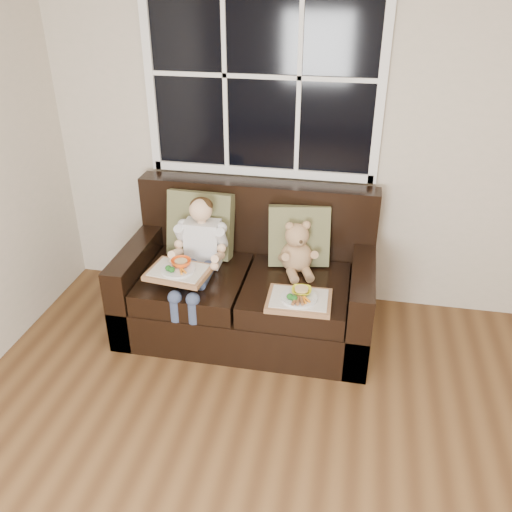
% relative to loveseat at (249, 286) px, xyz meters
% --- Properties ---
extents(room_walls, '(4.52, 5.02, 2.71)m').
position_rel_loveseat_xyz_m(room_walls, '(0.71, -2.02, 1.28)').
color(room_walls, beige).
rests_on(room_walls, ground).
extents(window_back, '(1.62, 0.04, 1.37)m').
position_rel_loveseat_xyz_m(window_back, '(0.00, 0.46, 1.34)').
color(window_back, black).
rests_on(window_back, room_walls).
extents(loveseat, '(1.70, 0.92, 0.96)m').
position_rel_loveseat_xyz_m(loveseat, '(0.00, 0.00, 0.00)').
color(loveseat, black).
rests_on(loveseat, ground).
extents(pillow_left, '(0.48, 0.24, 0.48)m').
position_rel_loveseat_xyz_m(pillow_left, '(-0.38, 0.15, 0.37)').
color(pillow_left, olive).
rests_on(pillow_left, loveseat).
extents(pillow_right, '(0.44, 0.26, 0.43)m').
position_rel_loveseat_xyz_m(pillow_right, '(0.32, 0.15, 0.35)').
color(pillow_right, olive).
rests_on(pillow_right, loveseat).
extents(child, '(0.34, 0.58, 0.78)m').
position_rel_loveseat_xyz_m(child, '(-0.31, -0.11, 0.31)').
color(child, silver).
rests_on(child, loveseat).
extents(teddy_bear, '(0.27, 0.32, 0.38)m').
position_rel_loveseat_xyz_m(teddy_bear, '(0.32, 0.04, 0.29)').
color(teddy_bear, tan).
rests_on(teddy_bear, loveseat).
extents(tray_left, '(0.42, 0.34, 0.09)m').
position_rel_loveseat_xyz_m(tray_left, '(-0.39, -0.33, 0.27)').
color(tray_left, '#A27449').
rests_on(tray_left, child).
extents(tray_right, '(0.41, 0.31, 0.09)m').
position_rel_loveseat_xyz_m(tray_right, '(0.40, -0.36, 0.17)').
color(tray_right, '#A27449').
rests_on(tray_right, loveseat).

